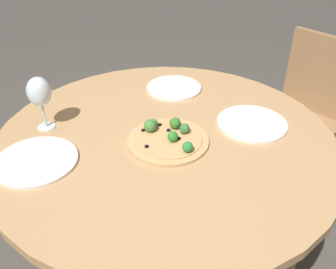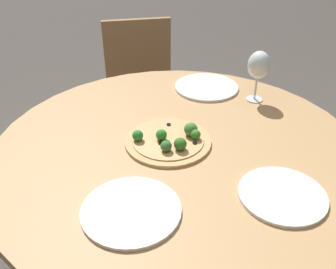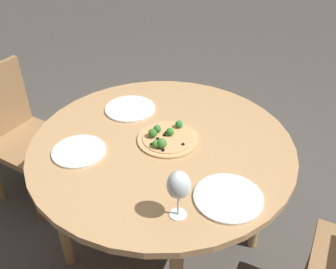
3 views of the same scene
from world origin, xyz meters
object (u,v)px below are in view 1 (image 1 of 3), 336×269
at_px(chair, 302,112).
at_px(plate_near, 252,123).
at_px(pizza, 168,138).
at_px(wine_glass, 39,92).
at_px(plate_far, 36,161).
at_px(plate_side, 174,88).

distance_m(chair, plate_near, 0.80).
height_order(pizza, wine_glass, wine_glass).
bearing_deg(plate_far, chair, 1.11).
bearing_deg(plate_far, plate_side, 13.97).
xyz_separation_m(wine_glass, plate_near, (0.61, -0.40, -0.13)).
bearing_deg(chair, plate_far, -96.91).
xyz_separation_m(chair, plate_far, (-1.40, -0.03, 0.31)).
xyz_separation_m(plate_far, plate_side, (0.64, 0.16, 0.00)).
xyz_separation_m(pizza, wine_glass, (-0.31, 0.32, 0.12)).
bearing_deg(chair, pizza, -88.52).
relative_size(chair, plate_near, 3.45).
bearing_deg(pizza, plate_side, 51.52).
bearing_deg(plate_side, pizza, -128.48).
relative_size(wine_glass, plate_side, 0.84).
bearing_deg(wine_glass, chair, -6.54).
distance_m(chair, plate_side, 0.83).
bearing_deg(plate_near, pizza, 163.97).
height_order(chair, plate_side, chair).
distance_m(pizza, plate_far, 0.43).
relative_size(pizza, wine_glass, 1.42).
distance_m(pizza, plate_side, 0.38).
distance_m(chair, plate_far, 1.43).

